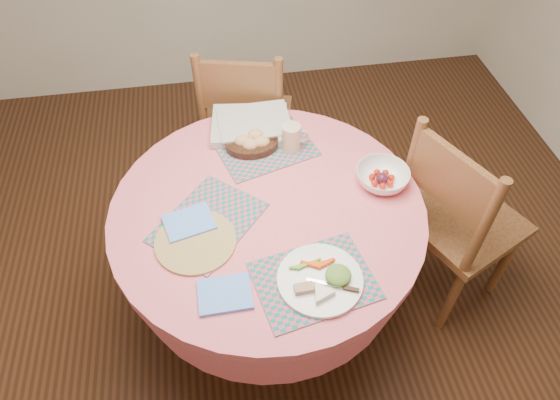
{
  "coord_description": "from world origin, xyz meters",
  "views": [
    {
      "loc": [
        -0.16,
        -1.27,
        2.22
      ],
      "look_at": [
        0.05,
        0.0,
        0.78
      ],
      "focal_mm": 32.0,
      "sensor_mm": 36.0,
      "label": 1
    }
  ],
  "objects": [
    {
      "name": "ground",
      "position": [
        0.0,
        0.0,
        0.0
      ],
      "size": [
        4.0,
        4.0,
        0.0
      ],
      "primitive_type": "plane",
      "color": "#331C0F",
      "rests_on": "ground"
    },
    {
      "name": "dining_table",
      "position": [
        0.0,
        0.0,
        0.56
      ],
      "size": [
        1.24,
        1.24,
        0.75
      ],
      "color": "#EB6D77",
      "rests_on": "ground"
    },
    {
      "name": "chair_right",
      "position": [
        0.83,
        -0.01,
        0.53
      ],
      "size": [
        0.61,
        0.62,
        1.02
      ],
      "rotation": [
        0.0,
        0.0,
        2.0
      ],
      "color": "brown",
      "rests_on": "ground"
    },
    {
      "name": "chair_back",
      "position": [
        0.0,
        0.82,
        0.52
      ],
      "size": [
        0.55,
        0.54,
        1.0
      ],
      "rotation": [
        0.0,
        0.0,
        2.9
      ],
      "color": "brown",
      "rests_on": "ground"
    },
    {
      "name": "placemat_front",
      "position": [
        0.11,
        -0.36,
        0.75
      ],
      "size": [
        0.45,
        0.37,
        0.01
      ],
      "primitive_type": "cube",
      "rotation": [
        0.0,
        0.0,
        0.2
      ],
      "color": "#14726B",
      "rests_on": "dining_table"
    },
    {
      "name": "placemat_left",
      "position": [
        -0.23,
        -0.04,
        0.75
      ],
      "size": [
        0.49,
        0.5,
        0.01
      ],
      "primitive_type": "cube",
      "rotation": [
        0.0,
        0.0,
        0.85
      ],
      "color": "#14726B",
      "rests_on": "dining_table"
    },
    {
      "name": "placemat_back",
      "position": [
        0.04,
        0.34,
        0.75
      ],
      "size": [
        0.47,
        0.4,
        0.01
      ],
      "primitive_type": "cube",
      "rotation": [
        0.0,
        0.0,
        0.29
      ],
      "color": "#14726B",
      "rests_on": "dining_table"
    },
    {
      "name": "wicker_trivet",
      "position": [
        -0.29,
        -0.13,
        0.76
      ],
      "size": [
        0.3,
        0.3,
        0.01
      ],
      "primitive_type": "cylinder",
      "color": "olive",
      "rests_on": "dining_table"
    },
    {
      "name": "napkin_near",
      "position": [
        -0.2,
        -0.37,
        0.76
      ],
      "size": [
        0.18,
        0.14,
        0.01
      ],
      "primitive_type": "cube",
      "rotation": [
        0.0,
        0.0,
        0.01
      ],
      "color": "#6091F7",
      "rests_on": "dining_table"
    },
    {
      "name": "napkin_far",
      "position": [
        -0.3,
        -0.04,
        0.76
      ],
      "size": [
        0.21,
        0.18,
        0.01
      ],
      "primitive_type": "cube",
      "rotation": [
        0.0,
        0.0,
        0.25
      ],
      "color": "#6091F7",
      "rests_on": "placemat_left"
    },
    {
      "name": "dinner_plate",
      "position": [
        0.13,
        -0.37,
        0.77
      ],
      "size": [
        0.3,
        0.3,
        0.05
      ],
      "rotation": [
        0.0,
        0.0,
        0.03
      ],
      "color": "white",
      "rests_on": "placemat_front"
    },
    {
      "name": "bread_bowl",
      "position": [
        -0.01,
        0.35,
        0.78
      ],
      "size": [
        0.23,
        0.23,
        0.08
      ],
      "color": "black",
      "rests_on": "placemat_back"
    },
    {
      "name": "latte_mug",
      "position": [
        0.15,
        0.31,
        0.82
      ],
      "size": [
        0.12,
        0.08,
        0.12
      ],
      "color": "beige",
      "rests_on": "placemat_back"
    },
    {
      "name": "fruit_bowl",
      "position": [
        0.48,
        0.05,
        0.78
      ],
      "size": [
        0.22,
        0.22,
        0.07
      ],
      "rotation": [
        0.0,
        0.0,
        0.05
      ],
      "color": "white",
      "rests_on": "dining_table"
    },
    {
      "name": "newspaper_stack",
      "position": [
        -0.0,
        0.48,
        0.78
      ],
      "size": [
        0.37,
        0.31,
        0.04
      ],
      "rotation": [
        0.0,
        0.0,
        -0.13
      ],
      "color": "silver",
      "rests_on": "dining_table"
    }
  ]
}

